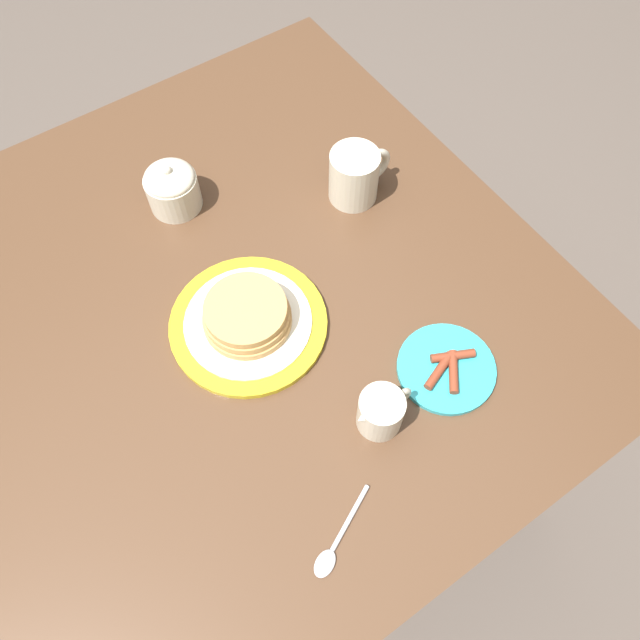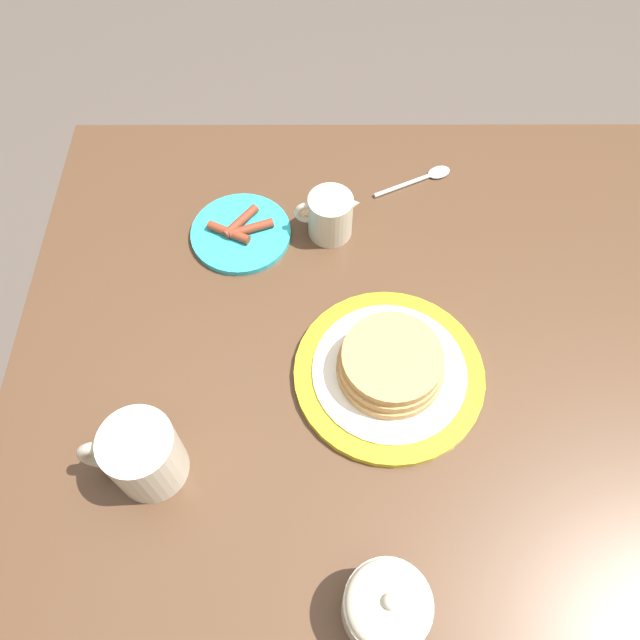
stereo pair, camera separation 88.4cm
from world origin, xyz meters
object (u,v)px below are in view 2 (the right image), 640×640
object	(u,v)px
coffee_mug	(141,455)
spoon	(425,177)
pancake_plate	(390,369)
creamer_pitcher	(331,215)
sugar_bowl	(387,607)
side_plate_bacon	(241,232)

from	to	relation	value
coffee_mug	spoon	size ratio (longest dim) A/B	0.92
pancake_plate	spoon	bearing A→B (deg)	-102.73
coffee_mug	creamer_pitcher	bearing A→B (deg)	-121.13
pancake_plate	sugar_bowl	xyz separation A→B (m)	(0.02, 0.29, 0.02)
coffee_mug	sugar_bowl	xyz separation A→B (m)	(-0.28, 0.16, -0.01)
creamer_pitcher	sugar_bowl	size ratio (longest dim) A/B	1.04
pancake_plate	coffee_mug	world-z (taller)	coffee_mug
pancake_plate	coffee_mug	size ratio (longest dim) A/B	2.07
spoon	side_plate_bacon	bearing A→B (deg)	21.69
pancake_plate	spoon	size ratio (longest dim) A/B	1.92
creamer_pitcher	sugar_bowl	distance (m)	0.54
pancake_plate	side_plate_bacon	distance (m)	0.32
pancake_plate	side_plate_bacon	size ratio (longest dim) A/B	1.66
creamer_pitcher	spoon	xyz separation A→B (m)	(-0.16, -0.11, -0.04)
pancake_plate	sugar_bowl	distance (m)	0.29
pancake_plate	sugar_bowl	size ratio (longest dim) A/B	2.63
side_plate_bacon	creamer_pitcher	world-z (taller)	creamer_pitcher
side_plate_bacon	spoon	size ratio (longest dim) A/B	1.16
coffee_mug	sugar_bowl	world-z (taller)	coffee_mug
pancake_plate	spoon	xyz separation A→B (m)	(-0.08, -0.36, -0.02)
sugar_bowl	pancake_plate	bearing A→B (deg)	-94.52
sugar_bowl	spoon	size ratio (longest dim) A/B	0.73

